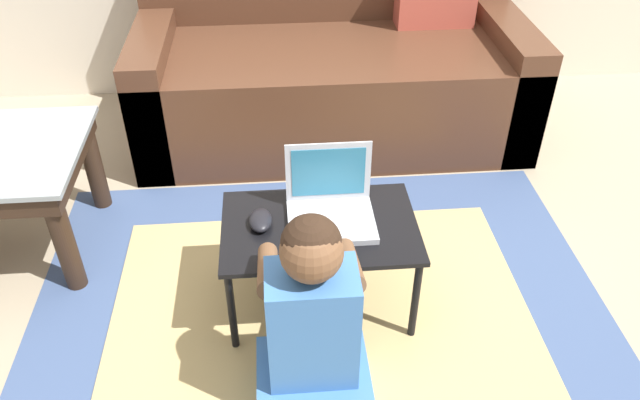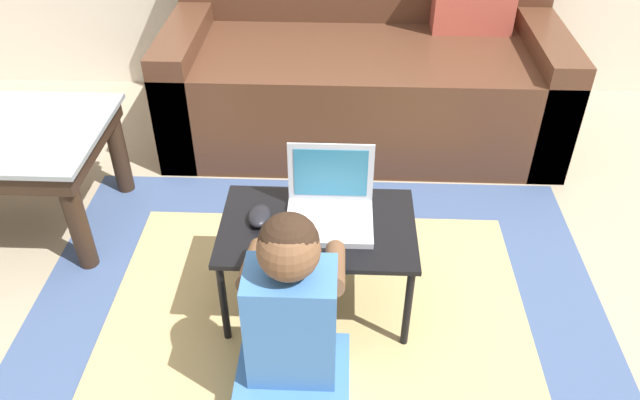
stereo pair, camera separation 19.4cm
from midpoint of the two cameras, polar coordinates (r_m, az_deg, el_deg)
The scene contains 7 objects.
ground_plane at distance 2.16m, azimuth 2.68°, elevation -9.46°, with size 16.00×16.00×0.00m, color gray.
area_rug at distance 2.03m, azimuth 2.35°, elevation -13.18°, with size 1.93×1.81×0.01m.
couch at distance 2.98m, azimuth 5.93°, elevation 11.38°, with size 1.75×0.85×0.81m.
laptop_desk at distance 1.96m, azimuth 2.62°, elevation -3.20°, with size 0.61×0.40×0.34m.
laptop at distance 1.93m, azimuth 3.76°, elevation -1.03°, with size 0.27×0.22×0.23m.
computer_mouse at distance 1.94m, azimuth -2.72°, elevation -1.54°, with size 0.07×0.11×0.04m.
person_seated at distance 1.69m, azimuth 0.76°, elevation -11.63°, with size 0.31×0.37×0.66m.
Camera 2 is at (0.06, -1.49, 1.56)m, focal length 35.00 mm.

